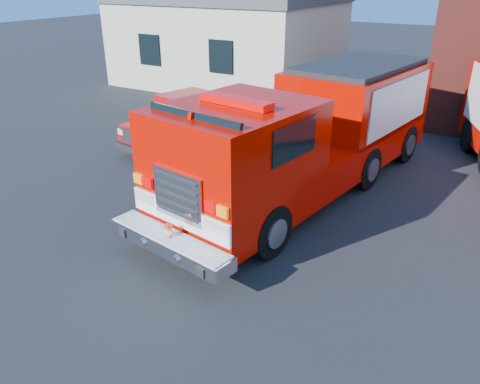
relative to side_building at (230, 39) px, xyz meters
The scene contains 4 objects.
ground 15.96m from the side_building, 55.30° to the right, with size 100.00×100.00×0.00m, color black.
side_building is the anchor object (origin of this frame).
fire_engine 14.02m from the side_building, 49.79° to the right, with size 4.24×10.16×3.04m.
pickup_truck 10.23m from the side_building, 64.59° to the right, with size 2.94×5.52×1.72m.
Camera 1 is at (4.31, -8.46, 5.25)m, focal length 35.00 mm.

